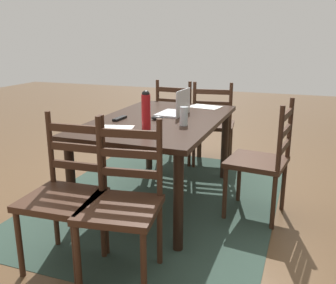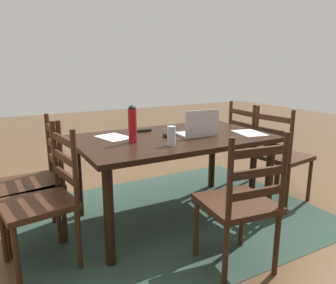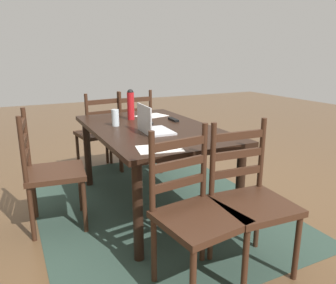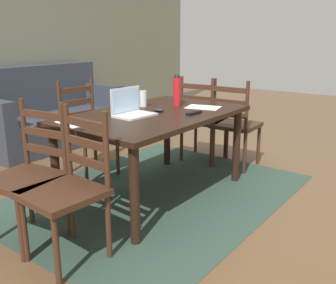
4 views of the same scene
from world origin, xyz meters
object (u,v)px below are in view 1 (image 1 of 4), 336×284
(drinking_glass, at_px, (184,116))
(chair_left_near, at_px, (179,122))
(dining_table, at_px, (160,128))
(computer_mouse, at_px, (158,118))
(laptop, at_px, (177,108))
(chair_far_head, at_px, (262,161))
(water_bottle, at_px, (146,109))
(chair_right_near, at_px, (65,195))
(chair_left_far, at_px, (213,125))
(chair_right_far, at_px, (122,204))
(tv_remote, at_px, (120,118))

(drinking_glass, bearing_deg, chair_left_near, -159.72)
(dining_table, height_order, drinking_glass, drinking_glass)
(drinking_glass, bearing_deg, computer_mouse, -113.01)
(laptop, bearing_deg, dining_table, -23.06)
(dining_table, relative_size, computer_mouse, 16.21)
(chair_far_head, xyz_separation_m, water_bottle, (0.39, -0.82, 0.43))
(chair_right_near, distance_m, computer_mouse, 1.10)
(chair_right_near, bearing_deg, chair_left_far, 169.57)
(chair_left_far, height_order, computer_mouse, chair_left_far)
(dining_table, height_order, computer_mouse, computer_mouse)
(chair_right_far, height_order, chair_left_near, same)
(chair_far_head, xyz_separation_m, tv_remote, (0.15, -1.16, 0.29))
(laptop, height_order, water_bottle, water_bottle)
(water_bottle, relative_size, computer_mouse, 2.92)
(laptop, distance_m, water_bottle, 0.60)
(laptop, bearing_deg, chair_right_far, 4.76)
(dining_table, relative_size, tv_remote, 9.53)
(chair_far_head, bearing_deg, drinking_glass, -74.29)
(chair_right_far, xyz_separation_m, computer_mouse, (-1.04, -0.19, 0.30))
(chair_right_far, relative_size, water_bottle, 3.25)
(chair_right_near, xyz_separation_m, computer_mouse, (-1.04, 0.20, 0.30))
(dining_table, height_order, chair_left_far, chair_left_far)
(chair_right_far, distance_m, chair_left_near, 2.23)
(chair_far_head, height_order, tv_remote, chair_far_head)
(dining_table, distance_m, computer_mouse, 0.12)
(water_bottle, distance_m, tv_remote, 0.44)
(chair_left_near, relative_size, tv_remote, 5.59)
(chair_far_head, relative_size, laptop, 2.87)
(computer_mouse, bearing_deg, chair_far_head, 81.89)
(chair_far_head, relative_size, chair_left_far, 1.00)
(dining_table, bearing_deg, computer_mouse, 3.92)
(chair_right_near, relative_size, laptop, 2.87)
(laptop, height_order, computer_mouse, laptop)
(chair_left_near, distance_m, chair_left_far, 0.40)
(chair_right_far, height_order, tv_remote, chair_right_far)
(chair_right_far, bearing_deg, chair_left_far, 179.70)
(tv_remote, bearing_deg, dining_table, 31.29)
(chair_far_head, relative_size, computer_mouse, 9.50)
(laptop, xyz_separation_m, computer_mouse, (0.26, -0.08, -0.04))
(chair_right_far, bearing_deg, chair_left_near, -169.86)
(chair_right_near, height_order, chair_far_head, same)
(laptop, bearing_deg, drinking_glass, 26.45)
(chair_right_near, distance_m, laptop, 1.37)
(chair_right_near, height_order, drinking_glass, chair_right_near)
(chair_far_head, xyz_separation_m, chair_left_near, (-1.10, -1.07, 0.00))
(chair_far_head, relative_size, drinking_glass, 6.50)
(chair_right_far, relative_size, computer_mouse, 9.50)
(dining_table, bearing_deg, chair_left_near, -169.64)
(chair_left_near, distance_m, water_bottle, 1.57)
(laptop, bearing_deg, chair_far_head, 75.44)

